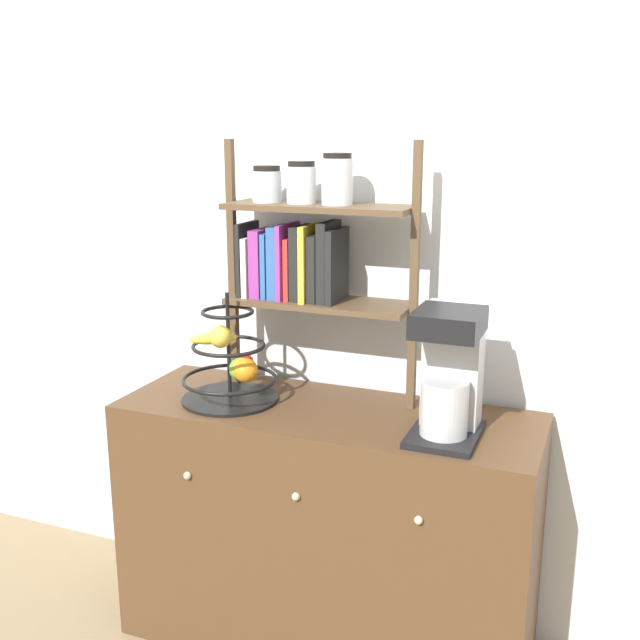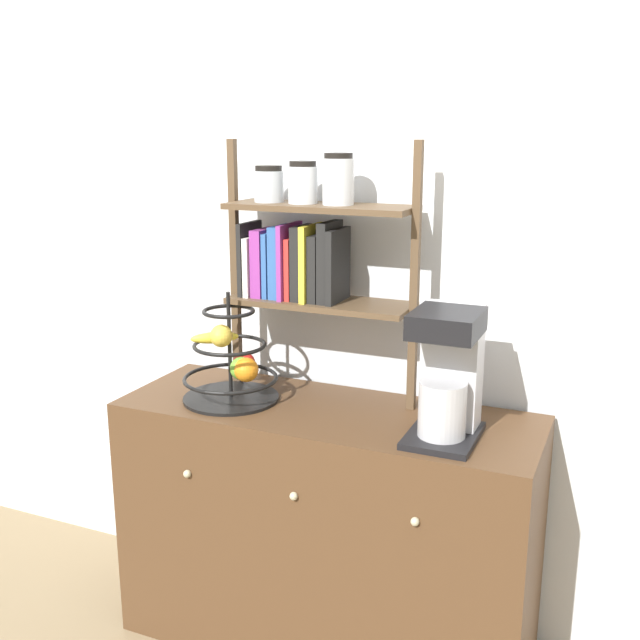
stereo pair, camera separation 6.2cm
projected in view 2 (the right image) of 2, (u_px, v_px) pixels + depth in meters
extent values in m
cube|color=silver|center=(360.00, 236.00, 2.39)|extent=(7.00, 0.05, 2.60)
cube|color=#4C331E|center=(326.00, 529.00, 2.37)|extent=(1.29, 0.46, 0.80)
sphere|color=#B2AD8C|center=(187.00, 474.00, 2.24)|extent=(0.02, 0.02, 0.02)
sphere|color=#B2AD8C|center=(294.00, 496.00, 2.11)|extent=(0.02, 0.02, 0.02)
sphere|color=#B2AD8C|center=(415.00, 522.00, 1.97)|extent=(0.02, 0.02, 0.02)
cube|color=black|center=(443.00, 436.00, 2.05)|extent=(0.19, 0.25, 0.02)
cube|color=#B7B7BC|center=(452.00, 366.00, 2.07)|extent=(0.16, 0.10, 0.35)
cylinder|color=#B7B7BC|center=(442.00, 409.00, 2.01)|extent=(0.13, 0.13, 0.15)
cube|color=black|center=(447.00, 323.00, 1.96)|extent=(0.18, 0.20, 0.07)
cylinder|color=black|center=(231.00, 398.00, 2.36)|extent=(0.30, 0.30, 0.01)
cylinder|color=black|center=(230.00, 345.00, 2.31)|extent=(0.01, 0.01, 0.34)
torus|color=black|center=(231.00, 378.00, 2.34)|extent=(0.30, 0.30, 0.01)
torus|color=black|center=(230.00, 345.00, 2.31)|extent=(0.23, 0.23, 0.01)
torus|color=black|center=(228.00, 311.00, 2.29)|extent=(0.16, 0.16, 0.01)
sphere|color=red|center=(244.00, 363.00, 2.37)|extent=(0.07, 0.07, 0.07)
sphere|color=#6BAD33|center=(241.00, 368.00, 2.32)|extent=(0.07, 0.07, 0.07)
sphere|color=orange|center=(246.00, 370.00, 2.30)|extent=(0.08, 0.08, 0.08)
ellipsoid|color=yellow|center=(215.00, 338.00, 2.32)|extent=(0.14, 0.12, 0.04)
sphere|color=gold|center=(221.00, 336.00, 2.29)|extent=(0.07, 0.07, 0.07)
cube|color=brown|center=(235.00, 266.00, 2.42)|extent=(0.02, 0.02, 0.80)
cube|color=brown|center=(415.00, 280.00, 2.18)|extent=(0.02, 0.02, 0.80)
cube|color=brown|center=(320.00, 303.00, 2.32)|extent=(0.58, 0.20, 0.02)
cube|color=brown|center=(320.00, 207.00, 2.25)|extent=(0.58, 0.20, 0.02)
cube|color=black|center=(250.00, 258.00, 2.39)|extent=(0.02, 0.14, 0.23)
cube|color=white|center=(256.00, 265.00, 2.39)|extent=(0.02, 0.15, 0.19)
cube|color=#8C338C|center=(265.00, 262.00, 2.37)|extent=(0.03, 0.14, 0.21)
cube|color=#2D599E|center=(273.00, 264.00, 2.36)|extent=(0.02, 0.13, 0.20)
cube|color=#2D599E|center=(282.00, 261.00, 2.35)|extent=(0.03, 0.13, 0.22)
cube|color=#8C338C|center=(290.00, 261.00, 2.33)|extent=(0.02, 0.16, 0.23)
cube|color=red|center=(295.00, 268.00, 2.33)|extent=(0.02, 0.13, 0.19)
cube|color=black|center=(304.00, 262.00, 2.32)|extent=(0.03, 0.14, 0.23)
cube|color=yellow|center=(312.00, 262.00, 2.30)|extent=(0.02, 0.16, 0.23)
cube|color=black|center=(320.00, 267.00, 2.30)|extent=(0.03, 0.14, 0.20)
cube|color=black|center=(330.00, 262.00, 2.28)|extent=(0.03, 0.14, 0.24)
cube|color=black|center=(338.00, 266.00, 2.27)|extent=(0.02, 0.16, 0.22)
cylinder|color=silver|center=(269.00, 187.00, 2.31)|extent=(0.09, 0.09, 0.10)
cylinder|color=black|center=(269.00, 168.00, 2.29)|extent=(0.08, 0.08, 0.02)
cylinder|color=silver|center=(303.00, 185.00, 2.26)|extent=(0.09, 0.09, 0.11)
cylinder|color=black|center=(303.00, 164.00, 2.24)|extent=(0.08, 0.08, 0.02)
cylinder|color=silver|center=(338.00, 182.00, 2.21)|extent=(0.09, 0.09, 0.14)
cylinder|color=black|center=(338.00, 156.00, 2.19)|extent=(0.08, 0.08, 0.02)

